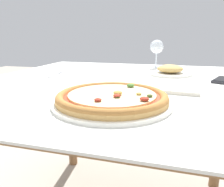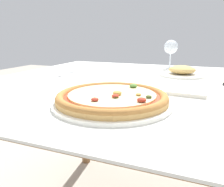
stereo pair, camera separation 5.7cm
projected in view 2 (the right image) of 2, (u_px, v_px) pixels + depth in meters
dining_table at (132, 101)px, 0.90m from camera, size 1.19×1.15×0.74m
pizza_plate at (112, 98)px, 0.58m from camera, size 0.32×0.32×0.04m
fork at (68, 73)px, 1.06m from camera, size 0.04×0.17×0.00m
wine_glass_far_left at (171, 48)px, 1.22m from camera, size 0.08×0.08×0.16m
side_plate at (182, 72)px, 1.00m from camera, size 0.21×0.21×0.05m
napkin_folded at (182, 91)px, 0.70m from camera, size 0.16×0.12×0.01m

